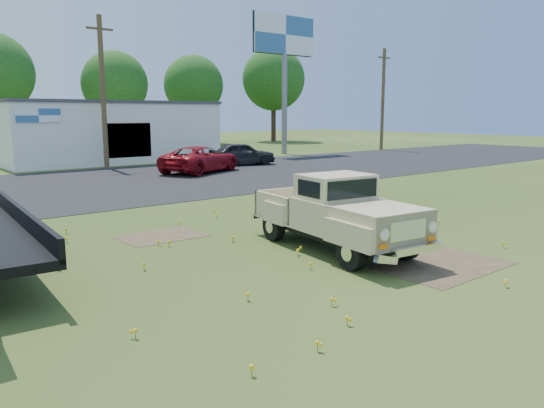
{
  "coord_description": "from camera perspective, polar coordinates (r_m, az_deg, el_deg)",
  "views": [
    {
      "loc": [
        -8.61,
        -9.4,
        3.34
      ],
      "look_at": [
        -0.11,
        1.0,
        1.02
      ],
      "focal_mm": 35.0,
      "sensor_mm": 36.0,
      "label": 1
    }
  ],
  "objects": [
    {
      "name": "utility_pole_mid",
      "position": [
        33.86,
        -17.73,
        11.46
      ],
      "size": [
        1.6,
        0.3,
        9.0
      ],
      "color": "#442F1F",
      "rests_on": "ground"
    },
    {
      "name": "dirt_patch_b",
      "position": [
        14.88,
        -11.84,
        -3.41
      ],
      "size": [
        2.2,
        1.6,
        0.01
      ],
      "primitive_type": "cube",
      "color": "#473626",
      "rests_on": "ground"
    },
    {
      "name": "ground",
      "position": [
        13.18,
        3.13,
        -4.92
      ],
      "size": [
        140.0,
        140.0,
        0.0
      ],
      "primitive_type": "plane",
      "color": "#2F4215",
      "rests_on": "ground"
    },
    {
      "name": "asphalt_lot",
      "position": [
        26.09,
        -19.67,
        1.85
      ],
      "size": [
        90.0,
        14.0,
        0.02
      ],
      "primitive_type": "cube",
      "color": "black",
      "rests_on": "ground"
    },
    {
      "name": "billboard",
      "position": [
        44.32,
        1.33,
        16.51
      ],
      "size": [
        6.1,
        0.45,
        11.05
      ],
      "color": "slate",
      "rests_on": "ground"
    },
    {
      "name": "treeline_e",
      "position": [
        52.67,
        -16.56,
        12.26
      ],
      "size": [
        6.08,
        6.08,
        9.04
      ],
      "color": "#392319",
      "rests_on": "ground"
    },
    {
      "name": "dark_sedan",
      "position": [
        34.39,
        -3.25,
        5.4
      ],
      "size": [
        4.58,
        2.87,
        1.46
      ],
      "primitive_type": "imported",
      "rotation": [
        0.0,
        0.0,
        1.28
      ],
      "color": "black",
      "rests_on": "ground"
    },
    {
      "name": "treeline_f",
      "position": [
        59.47,
        -8.43,
        12.52
      ],
      "size": [
        6.4,
        6.4,
        9.52
      ],
      "color": "#392319",
      "rests_on": "ground"
    },
    {
      "name": "utility_pole_east",
      "position": [
        49.78,
        11.84,
        11.02
      ],
      "size": [
        1.6,
        0.3,
        9.0
      ],
      "color": "#442F1F",
      "rests_on": "ground"
    },
    {
      "name": "red_pickup",
      "position": [
        30.33,
        -7.7,
        4.76
      ],
      "size": [
        5.82,
        4.36,
        1.47
      ],
      "primitive_type": "imported",
      "rotation": [
        0.0,
        0.0,
        1.99
      ],
      "color": "maroon",
      "rests_on": "ground"
    },
    {
      "name": "dirt_patch_a",
      "position": [
        12.42,
        17.81,
        -6.3
      ],
      "size": [
        3.0,
        2.0,
        0.01
      ],
      "primitive_type": "cube",
      "color": "#473626",
      "rests_on": "ground"
    },
    {
      "name": "commercial_building",
      "position": [
        39.24,
        -17.54,
        7.52
      ],
      "size": [
        14.2,
        8.2,
        4.15
      ],
      "color": "silver",
      "rests_on": "ground"
    },
    {
      "name": "treeline_g",
      "position": [
        64.07,
        0.16,
        13.27
      ],
      "size": [
        7.36,
        7.36,
        10.95
      ],
      "color": "#392319",
      "rests_on": "ground"
    },
    {
      "name": "vintage_pickup_truck",
      "position": [
        13.09,
        6.83,
        -0.86
      ],
      "size": [
        2.68,
        5.4,
        1.88
      ],
      "primitive_type": null,
      "rotation": [
        0.0,
        0.0,
        -0.13
      ],
      "color": "#CAB788",
      "rests_on": "ground"
    }
  ]
}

